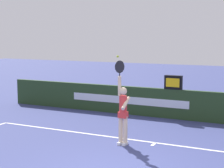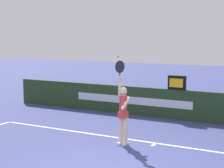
# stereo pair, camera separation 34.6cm
# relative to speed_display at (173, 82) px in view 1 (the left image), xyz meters

# --- Properties ---
(back_wall) EXTENTS (14.87, 0.17, 1.06)m
(back_wall) POSITION_rel_speed_display_xyz_m (0.45, 0.00, -0.78)
(back_wall) COLOR #233C1F
(back_wall) RESTS_ON ground
(speed_display) EXTENTS (0.62, 0.18, 0.50)m
(speed_display) POSITION_rel_speed_display_xyz_m (0.00, 0.00, 0.00)
(speed_display) COLOR black
(speed_display) RESTS_ON back_wall
(tennis_player) EXTENTS (0.43, 0.46, 2.32)m
(tennis_player) POSITION_rel_speed_display_xyz_m (-0.29, -3.68, -0.36)
(tennis_player) COLOR beige
(tennis_player) RESTS_ON ground
(tennis_ball) EXTENTS (0.06, 0.06, 0.06)m
(tennis_ball) POSITION_rel_speed_display_xyz_m (-0.49, -3.60, 1.09)
(tennis_ball) COLOR #C8E72D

